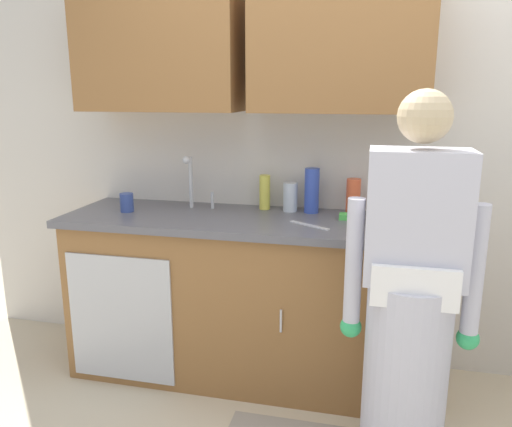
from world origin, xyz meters
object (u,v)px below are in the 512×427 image
object	(u,v)px
bottle_dish_liquid	(265,192)
knife_on_counter	(309,225)
bottle_water_short	(312,191)
sink	(189,216)
sponge	(350,217)
bottle_water_tall	(290,197)
bottle_soap	(353,197)
person_at_sink	(409,325)
cup_by_sink	(127,203)

from	to	relation	value
bottle_dish_liquid	knife_on_counter	size ratio (longest dim) A/B	0.83
bottle_dish_liquid	bottle_water_short	distance (m)	0.28
sink	bottle_water_short	bearing A→B (deg)	15.10
bottle_water_short	knife_on_counter	distance (m)	0.32
knife_on_counter	sponge	size ratio (longest dim) A/B	2.18
sink	bottle_water_tall	size ratio (longest dim) A/B	3.01
bottle_soap	knife_on_counter	size ratio (longest dim) A/B	0.84
sponge	bottle_water_tall	bearing A→B (deg)	161.06
person_at_sink	bottle_water_short	distance (m)	1.03
bottle_dish_liquid	bottle_water_tall	bearing A→B (deg)	-6.98
person_at_sink	bottle_soap	world-z (taller)	person_at_sink
bottle_soap	cup_by_sink	bearing A→B (deg)	-169.59
bottle_soap	bottle_water_tall	size ratio (longest dim) A/B	1.21
sponge	bottle_water_short	bearing A→B (deg)	153.17
sponge	bottle_soap	bearing A→B (deg)	85.80
bottle_soap	cup_by_sink	size ratio (longest dim) A/B	1.89
cup_by_sink	knife_on_counter	world-z (taller)	cup_by_sink
cup_by_sink	sponge	distance (m)	1.25
knife_on_counter	person_at_sink	bearing A→B (deg)	-16.50
bottle_dish_liquid	bottle_water_tall	xyz separation A→B (m)	(0.15, -0.02, -0.02)
bottle_water_short	cup_by_sink	distance (m)	1.05
bottle_soap	bottle_water_short	xyz separation A→B (m)	(-0.23, -0.01, 0.03)
knife_on_counter	sponge	bearing A→B (deg)	75.09
sponge	knife_on_counter	bearing A→B (deg)	-136.29
bottle_water_short	cup_by_sink	xyz separation A→B (m)	(-1.03, -0.22, -0.07)
person_at_sink	sink	bearing A→B (deg)	151.26
bottle_water_tall	bottle_water_short	distance (m)	0.13
bottle_water_short	person_at_sink	bearing A→B (deg)	-58.52
bottle_water_short	knife_on_counter	bearing A→B (deg)	-84.62
bottle_dish_liquid	cup_by_sink	bearing A→B (deg)	-162.14
bottle_soap	bottle_water_short	bearing A→B (deg)	-176.54
bottle_water_short	bottle_soap	bearing A→B (deg)	3.46
sink	bottle_water_tall	xyz separation A→B (m)	(0.54, 0.19, 0.10)
bottle_water_tall	knife_on_counter	size ratio (longest dim) A/B	0.69
bottle_soap	bottle_water_short	distance (m)	0.23
person_at_sink	cup_by_sink	distance (m)	1.67
cup_by_sink	sponge	xyz separation A→B (m)	(1.25, 0.11, -0.04)
sink	sponge	bearing A→B (deg)	4.40
bottle_soap	sponge	distance (m)	0.15
bottle_soap	sponge	world-z (taller)	bottle_soap
person_at_sink	bottle_dish_liquid	bearing A→B (deg)	132.63
sink	cup_by_sink	distance (m)	0.37
bottle_water_tall	sponge	world-z (taller)	bottle_water_tall
cup_by_sink	person_at_sink	bearing A→B (deg)	-21.52
bottle_soap	knife_on_counter	world-z (taller)	bottle_soap
sink	bottle_soap	distance (m)	0.92
knife_on_counter	sink	bearing A→B (deg)	-158.09
cup_by_sink	knife_on_counter	distance (m)	1.06
person_at_sink	bottle_soap	size ratio (longest dim) A/B	8.08
bottle_water_short	knife_on_counter	world-z (taller)	bottle_water_short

